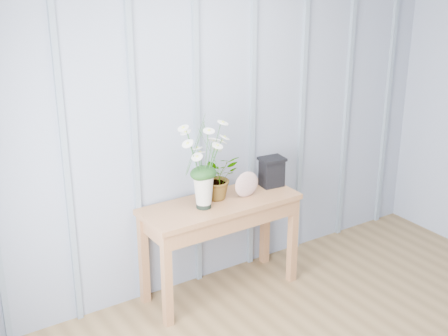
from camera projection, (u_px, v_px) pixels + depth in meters
room_shell at (358, 53)px, 3.40m from camera, size 4.00×4.50×2.50m
sideboard at (220, 216)px, 4.62m from camera, size 1.20×0.45×0.75m
daisy_vase at (203, 151)px, 4.33m from camera, size 0.48×0.37×0.68m
spider_plant at (217, 177)px, 4.59m from camera, size 0.32×0.28×0.34m
felt_disc_vessel at (247, 184)px, 4.63m from camera, size 0.20×0.07×0.20m
carved_box at (272, 172)px, 4.83m from camera, size 0.20×0.17×0.23m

